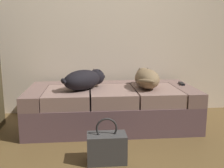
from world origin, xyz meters
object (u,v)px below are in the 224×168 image
dog_dark (85,79)px  tv_remote (182,84)px  couch (112,107)px  handbag (107,147)px  dog_tan (146,78)px

dog_dark → tv_remote: 1.15m
couch → handbag: couch is taller
couch → dog_tan: dog_tan is taller
dog_tan → handbag: 1.06m
dog_tan → tv_remote: (0.46, 0.13, -0.10)m
dog_dark → tv_remote: dog_dark is taller
dog_tan → handbag: dog_tan is taller
dog_dark → tv_remote: (1.14, 0.15, -0.10)m
dog_dark → dog_tan: 0.68m
handbag → dog_dark: bearing=102.5°
tv_remote → handbag: (-0.96, -0.95, -0.33)m
dog_dark → dog_tan: dog_dark is taller
couch → tv_remote: bearing=6.4°
couch → dog_dark: dog_dark is taller
dog_dark → dog_tan: (0.68, 0.03, -0.00)m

